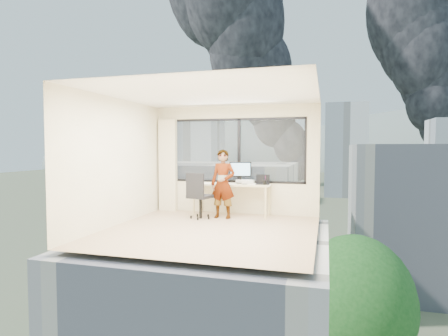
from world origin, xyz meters
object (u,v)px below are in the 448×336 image
(chair, at_px, (201,195))
(monitor, at_px, (240,172))
(game_console, at_px, (245,181))
(person, at_px, (223,184))
(laptop, at_px, (263,180))
(desk, at_px, (232,199))
(handbag, at_px, (263,179))

(chair, distance_m, monitor, 1.13)
(chair, relative_size, game_console, 3.07)
(person, distance_m, monitor, 0.63)
(chair, bearing_deg, laptop, 38.79)
(desk, height_order, laptop, laptop)
(game_console, bearing_deg, chair, -117.48)
(desk, bearing_deg, person, -104.05)
(chair, xyz_separation_m, game_console, (0.86, 0.74, 0.26))
(person, bearing_deg, desk, 80.90)
(desk, xyz_separation_m, chair, (-0.57, -0.57, 0.15))
(monitor, bearing_deg, laptop, -28.42)
(handbag, bearing_deg, monitor, -179.77)
(person, bearing_deg, monitor, 66.59)
(laptop, bearing_deg, monitor, 162.28)
(laptop, bearing_deg, handbag, 93.11)
(laptop, height_order, handbag, laptop)
(chair, distance_m, game_console, 1.17)
(laptop, bearing_deg, chair, -162.24)
(person, relative_size, game_console, 4.51)
(desk, xyz_separation_m, game_console, (0.29, 0.17, 0.42))
(chair, bearing_deg, game_console, 55.73)
(handbag, bearing_deg, person, -153.21)
(desk, relative_size, game_console, 5.23)
(person, xyz_separation_m, laptop, (0.83, 0.40, 0.08))
(game_console, bearing_deg, person, -102.34)
(chair, bearing_deg, person, 34.98)
(monitor, height_order, laptop, monitor)
(desk, bearing_deg, laptop, 0.70)
(monitor, relative_size, game_console, 1.50)
(chair, xyz_separation_m, monitor, (0.76, 0.69, 0.48))
(desk, bearing_deg, monitor, 34.42)
(desk, xyz_separation_m, monitor, (0.18, 0.12, 0.63))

